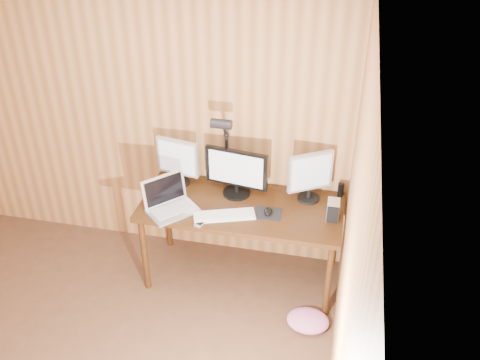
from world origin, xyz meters
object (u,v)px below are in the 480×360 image
(keyboard, at_px, (224,215))
(speaker, at_px, (341,190))
(laptop, at_px, (169,202))
(mouse, at_px, (268,211))
(monitor_center, at_px, (236,172))
(monitor_left, at_px, (178,161))
(desk_lamp, at_px, (224,141))
(phone, at_px, (200,223))
(monitor_right, at_px, (310,175))
(hard_drive, at_px, (333,210))
(desk, at_px, (243,213))

(keyboard, height_order, speaker, speaker)
(laptop, bearing_deg, speaker, -27.24)
(speaker, bearing_deg, mouse, -145.27)
(monitor_center, distance_m, monitor_left, 0.51)
(mouse, bearing_deg, speaker, 37.42)
(keyboard, height_order, desk_lamp, desk_lamp)
(phone, distance_m, speaker, 1.17)
(monitor_right, bearing_deg, phone, -177.58)
(laptop, xyz_separation_m, mouse, (0.77, 0.10, -0.04))
(phone, bearing_deg, monitor_center, 87.85)
(laptop, distance_m, keyboard, 0.45)
(mouse, relative_size, phone, 0.94)
(hard_drive, xyz_separation_m, speaker, (0.04, 0.32, -0.02))
(monitor_center, distance_m, monitor_right, 0.58)
(hard_drive, bearing_deg, keyboard, -170.29)
(keyboard, height_order, phone, keyboard)
(keyboard, bearing_deg, hard_drive, -8.07)
(desk, distance_m, monitor_center, 0.35)
(desk_lamp, bearing_deg, monitor_left, 179.23)
(monitor_right, bearing_deg, monitor_left, 148.64)
(mouse, xyz_separation_m, hard_drive, (0.49, 0.05, 0.05))
(desk_lamp, bearing_deg, speaker, 2.56)
(desk, bearing_deg, monitor_right, 14.08)
(mouse, height_order, desk_lamp, desk_lamp)
(monitor_right, xyz_separation_m, phone, (-0.76, -0.50, -0.22))
(keyboard, xyz_separation_m, mouse, (0.32, 0.11, 0.01))
(monitor_center, xyz_separation_m, phone, (-0.18, -0.45, -0.20))
(phone, bearing_deg, desk_lamp, 102.34)
(monitor_right, distance_m, laptop, 1.12)
(monitor_right, height_order, mouse, monitor_right)
(keyboard, relative_size, speaker, 4.22)
(desk, xyz_separation_m, monitor_center, (-0.07, 0.08, 0.33))
(monitor_right, bearing_deg, mouse, -167.99)
(keyboard, xyz_separation_m, speaker, (0.85, 0.48, 0.05))
(mouse, relative_size, hard_drive, 0.73)
(monitor_center, distance_m, speaker, 0.86)
(laptop, bearing_deg, monitor_right, -28.02)
(laptop, xyz_separation_m, keyboard, (0.44, -0.01, -0.05))
(hard_drive, height_order, phone, hard_drive)
(desk, distance_m, mouse, 0.30)
(laptop, height_order, mouse, laptop)
(desk, xyz_separation_m, mouse, (0.23, -0.14, 0.14))
(monitor_right, relative_size, desk_lamp, 0.59)
(monitor_right, bearing_deg, desk, 163.16)
(mouse, xyz_separation_m, desk_lamp, (-0.41, 0.28, 0.42))
(desk_lamp, bearing_deg, monitor_center, -32.22)
(speaker, distance_m, desk_lamp, 1.02)
(laptop, bearing_deg, mouse, -39.78)
(desk, height_order, monitor_left, monitor_left)
(desk, xyz_separation_m, phone, (-0.25, -0.37, 0.13))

